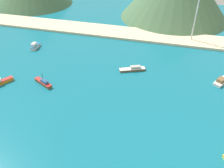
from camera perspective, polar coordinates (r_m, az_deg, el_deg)
ground at (r=77.05m, az=7.13°, el=-9.80°), size 260.00×280.00×0.50m
fishing_boat_0 at (r=103.08m, az=25.11°, el=0.64°), size 7.30×8.75×2.45m
fishing_boat_1 at (r=102.73m, az=-25.61°, el=0.41°), size 6.90×9.38×2.64m
fishing_boat_5 at (r=125.86m, az=-18.24°, el=8.78°), size 2.59×6.88×3.03m
fishing_boat_6 at (r=96.35m, az=-16.35°, el=0.34°), size 9.07×5.80×5.40m
fishing_boat_8 at (r=101.70m, az=5.11°, el=3.69°), size 11.19×6.63×2.06m
beach_strip at (r=133.66m, az=12.02°, el=11.13°), size 247.00×16.48×1.20m
radio_tower at (r=128.69m, az=19.83°, el=15.74°), size 2.91×2.33×29.09m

